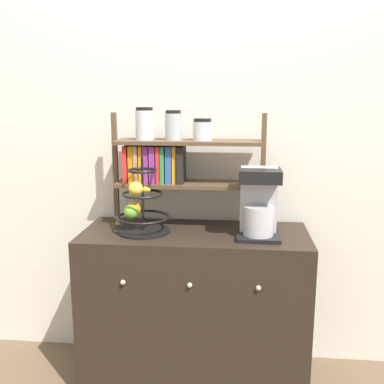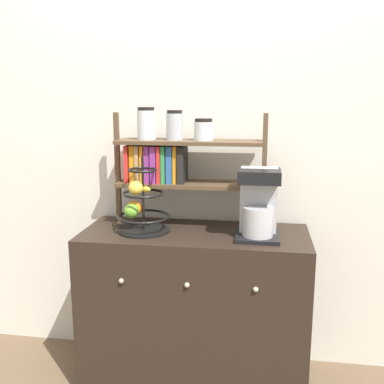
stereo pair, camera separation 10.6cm
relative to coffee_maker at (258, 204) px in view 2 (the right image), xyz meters
name	(u,v)px [view 2 (the right image)]	position (x,y,z in m)	size (l,w,h in m)	color
wall_back	(203,126)	(-0.31, 0.31, 0.34)	(7.00, 0.05, 2.60)	silver
sideboard	(195,307)	(-0.31, 0.03, -0.56)	(1.11, 0.48, 0.80)	black
coffee_maker	(258,204)	(0.00, 0.00, 0.00)	(0.20, 0.21, 0.33)	black
fruit_stand	(140,207)	(-0.58, 0.00, -0.04)	(0.26, 0.26, 0.37)	black
shelf_hutch	(172,156)	(-0.44, 0.14, 0.20)	(0.77, 0.20, 0.60)	brown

